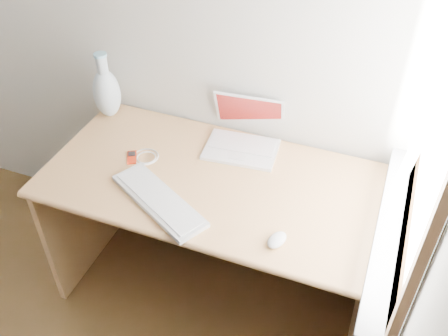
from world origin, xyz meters
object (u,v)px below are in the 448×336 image
at_px(external_keyboard, 159,200).
at_px(desk, 222,203).
at_px(laptop, 245,137).
at_px(vase, 107,91).

bearing_deg(external_keyboard, desk, 91.17).
relative_size(desk, laptop, 4.24).
bearing_deg(desk, vase, 165.43).
bearing_deg(vase, laptop, 0.49).
height_order(external_keyboard, vase, vase).
bearing_deg(desk, external_keyboard, -117.23).
xyz_separation_m(desk, vase, (-0.64, 0.17, 0.34)).
distance_m(laptop, vase, 0.69).
distance_m(desk, laptop, 0.32).
height_order(laptop, external_keyboard, laptop).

